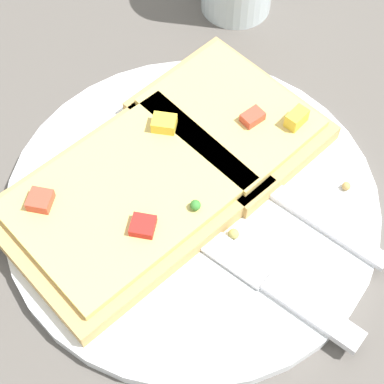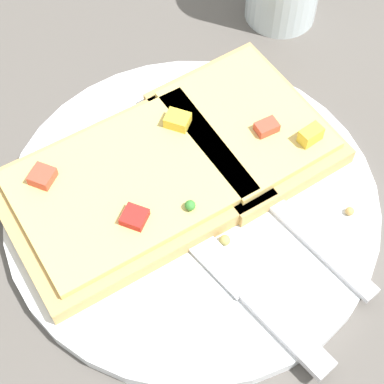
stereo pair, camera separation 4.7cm
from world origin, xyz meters
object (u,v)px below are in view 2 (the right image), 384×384
object	(u,v)px
plate	(192,203)
fork	(250,180)
pizza_slice_corner	(247,126)
pizza_slice_main	(127,189)
knife	(240,283)

from	to	relation	value
plate	fork	xyz separation A→B (m)	(-0.04, 0.02, 0.01)
plate	pizza_slice_corner	size ratio (longest dim) A/B	1.74
fork	pizza_slice_main	size ratio (longest dim) A/B	1.05
fork	knife	world-z (taller)	knife
fork	knife	size ratio (longest dim) A/B	1.13
pizza_slice_corner	plate	bearing A→B (deg)	-68.11
plate	pizza_slice_corner	xyz separation A→B (m)	(-0.07, -0.01, 0.02)
pizza_slice_main	pizza_slice_corner	world-z (taller)	pizza_slice_corner
pizza_slice_corner	pizza_slice_main	bearing A→B (deg)	-90.37
fork	pizza_slice_main	bearing A→B (deg)	57.72
knife	pizza_slice_main	size ratio (longest dim) A/B	0.93
plate	knife	bearing A→B (deg)	65.71
plate	pizza_slice_main	size ratio (longest dim) A/B	1.33
pizza_slice_main	plate	bearing A→B (deg)	144.53
fork	pizza_slice_main	distance (m)	0.09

